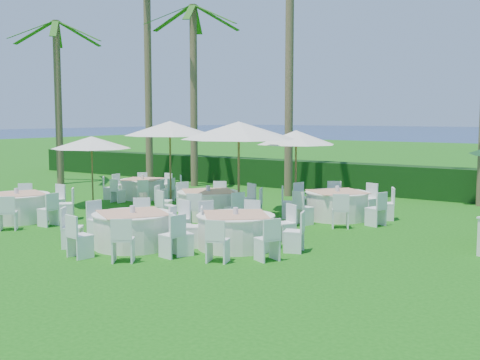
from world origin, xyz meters
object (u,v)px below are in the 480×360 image
object	(u,v)px
banquet_table_a	(17,207)
umbrella_b	(239,130)
banquet_table_d	(143,188)
banquet_table_e	(208,204)
banquet_table_f	(337,204)
banquet_table_c	(236,230)
banquet_table_b	(133,229)
umbrella_a	(91,143)
umbrella_d	(296,138)
umbrella_c	(170,128)

from	to	relation	value
banquet_table_a	umbrella_b	world-z (taller)	umbrella_b
banquet_table_d	umbrella_b	world-z (taller)	umbrella_b
banquet_table_e	banquet_table_f	size ratio (longest dim) A/B	0.97
banquet_table_c	banquet_table_e	distance (m)	4.31
banquet_table_b	umbrella_b	size ratio (longest dim) A/B	1.00
banquet_table_a	banquet_table_c	world-z (taller)	banquet_table_a
banquet_table_b	umbrella_a	size ratio (longest dim) A/B	1.23
banquet_table_b	umbrella_d	size ratio (longest dim) A/B	1.26
umbrella_b	umbrella_c	bearing A→B (deg)	157.05
banquet_table_d	banquet_table_e	size ratio (longest dim) A/B	0.91
umbrella_a	umbrella_d	distance (m)	6.99
umbrella_c	banquet_table_a	bearing A→B (deg)	-105.66
umbrella_a	umbrella_b	xyz separation A→B (m)	(6.00, 0.18, 0.49)
banquet_table_a	banquet_table_e	distance (m)	5.67
banquet_table_f	umbrella_c	bearing A→B (deg)	-175.34
banquet_table_c	umbrella_b	xyz separation A→B (m)	(-1.84, 2.79, 2.27)
banquet_table_e	umbrella_a	world-z (taller)	umbrella_a
banquet_table_e	umbrella_d	bearing A→B (deg)	58.42
banquet_table_b	umbrella_c	xyz separation A→B (m)	(-3.91, 5.84, 2.24)
banquet_table_f	banquet_table_a	bearing A→B (deg)	-143.26
banquet_table_d	umbrella_c	size ratio (longest dim) A/B	0.92
banquet_table_b	umbrella_b	bearing A→B (deg)	86.73
banquet_table_f	umbrella_d	bearing A→B (deg)	163.13
banquet_table_f	umbrella_b	distance (m)	3.80
banquet_table_d	banquet_table_c	bearing A→B (deg)	-32.82
banquet_table_d	banquet_table_e	world-z (taller)	banquet_table_e
banquet_table_b	banquet_table_c	size ratio (longest dim) A/B	1.05
banquet_table_a	umbrella_c	bearing A→B (deg)	74.34
banquet_table_b	umbrella_d	distance (m)	7.17
banquet_table_a	banquet_table_f	size ratio (longest dim) A/B	0.98
umbrella_b	umbrella_c	xyz separation A→B (m)	(-4.14, 1.75, -0.02)
umbrella_b	umbrella_c	size ratio (longest dim) A/B	1.05
banquet_table_d	banquet_table_f	distance (m)	8.03
banquet_table_d	umbrella_b	bearing A→B (deg)	-20.62
banquet_table_b	banquet_table_d	world-z (taller)	banquet_table_b
banquet_table_c	umbrella_a	bearing A→B (deg)	161.61
umbrella_a	banquet_table_d	bearing A→B (deg)	89.34
banquet_table_a	banquet_table_d	size ratio (longest dim) A/B	1.11
banquet_table_a	umbrella_c	xyz separation A→B (m)	(1.46, 5.22, 2.24)
banquet_table_b	banquet_table_e	size ratio (longest dim) A/B	1.03
banquet_table_b	banquet_table_d	size ratio (longest dim) A/B	1.14
umbrella_d	banquet_table_c	bearing A→B (deg)	-74.78
banquet_table_c	umbrella_d	world-z (taller)	umbrella_d
umbrella_d	banquet_table_d	bearing A→B (deg)	-175.08
banquet_table_c	banquet_table_a	bearing A→B (deg)	-174.85
banquet_table_c	banquet_table_f	bearing A→B (deg)	87.52
banquet_table_a	banquet_table_d	xyz separation A→B (m)	(-0.36, 5.71, -0.04)
banquet_table_e	umbrella_b	xyz separation A→B (m)	(1.27, -0.20, 2.26)
umbrella_c	umbrella_b	bearing A→B (deg)	-22.95
banquet_table_c	banquet_table_e	xyz separation A→B (m)	(-3.11, 2.99, 0.01)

